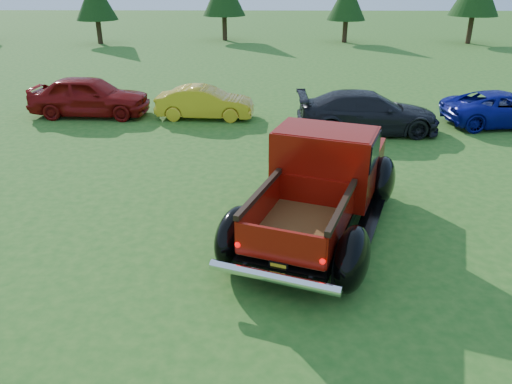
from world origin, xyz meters
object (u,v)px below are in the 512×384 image
(show_car_yellow, at_px, (205,103))
(pickup_truck, at_px, (323,179))
(show_car_red, at_px, (90,96))
(show_car_grey, at_px, (368,112))
(tree_mid_right, at_px, (347,0))
(show_car_blue, at_px, (505,109))

(show_car_yellow, bearing_deg, pickup_truck, -153.75)
(pickup_truck, height_order, show_car_yellow, pickup_truck)
(show_car_red, relative_size, show_car_grey, 0.92)
(tree_mid_right, height_order, show_car_red, tree_mid_right)
(show_car_grey, xyz_separation_m, show_car_blue, (5.00, 0.91, -0.10))
(pickup_truck, xyz_separation_m, show_car_grey, (2.21, 6.59, -0.32))
(pickup_truck, distance_m, show_car_blue, 10.41)
(show_car_red, bearing_deg, show_car_grey, -98.00)
(show_car_yellow, xyz_separation_m, show_car_grey, (5.66, -1.64, 0.10))
(show_car_grey, height_order, show_car_blue, show_car_grey)
(show_car_blue, bearing_deg, show_car_red, 80.60)
(show_car_red, height_order, show_car_yellow, show_car_red)
(tree_mid_right, xyz_separation_m, pickup_truck, (-4.71, -28.85, -1.97))
(show_car_red, distance_m, show_car_blue, 15.04)
(show_car_red, xyz_separation_m, show_car_grey, (10.00, -1.93, -0.06))
(pickup_truck, relative_size, show_car_blue, 1.43)
(show_car_red, bearing_deg, show_car_blue, -90.96)
(show_car_red, distance_m, show_car_grey, 10.19)
(tree_mid_right, bearing_deg, show_car_yellow, -111.58)
(pickup_truck, xyz_separation_m, show_car_red, (-7.79, 8.52, -0.26))
(pickup_truck, bearing_deg, show_car_grey, 91.38)
(tree_mid_right, bearing_deg, show_car_red, -121.58)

